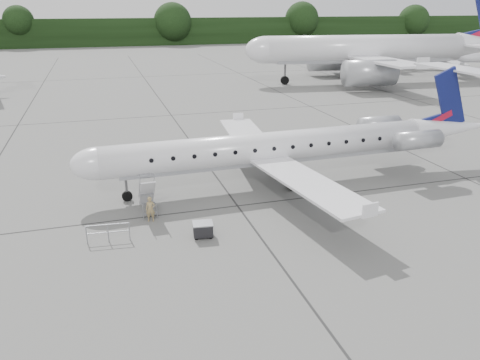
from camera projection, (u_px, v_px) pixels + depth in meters
name	position (u px, v px, depth m)	size (l,w,h in m)	color
ground	(353.00, 225.00, 26.83)	(320.00, 320.00, 0.00)	slate
treeline	(139.00, 32.00, 141.96)	(260.00, 4.00, 8.00)	black
main_regional_jet	(271.00, 132.00, 31.59)	(29.16, 21.00, 7.48)	silver
airstair	(147.00, 195.00, 28.00)	(0.85, 2.21, 2.34)	silver
passenger	(150.00, 209.00, 27.03)	(0.55, 0.36, 1.50)	#958051
safety_railing	(108.00, 233.00, 24.75)	(2.20, 0.08, 1.00)	gray
baggage_cart	(203.00, 229.00, 25.28)	(1.03, 0.84, 0.89)	black
bg_narrowbody	(366.00, 35.00, 73.24)	(41.03, 29.54, 14.73)	silver
bg_regional_right	(448.00, 53.00, 89.94)	(23.49, 16.91, 6.16)	silver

